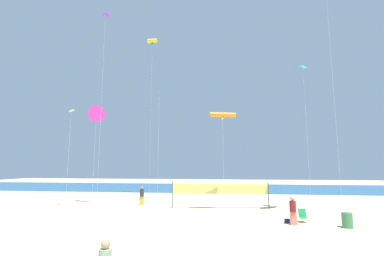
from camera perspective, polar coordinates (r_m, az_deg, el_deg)
name	(u,v)px	position (r m, az deg, el deg)	size (l,w,h in m)	color
ground_plane	(204,231)	(17.43, 2.54, -20.91)	(120.00, 120.00, 0.00)	beige
ocean_band	(219,188)	(48.70, 5.70, -12.50)	(120.00, 20.00, 0.01)	#28608C
beachgoer_maroon_shirt	(293,209)	(19.99, 20.60, -15.87)	(0.42, 0.42, 1.84)	#EA7260
beachgoer_charcoal_shirt	(142,195)	(28.30, -10.59, -13.78)	(0.41, 0.41, 1.81)	gold
folding_beach_chair	(303,215)	(21.19, 22.43, -16.73)	(0.52, 0.65, 0.89)	#1E8C4C
trash_barrel	(347,220)	(20.54, 30.06, -16.57)	(0.64, 0.64, 0.93)	#3F7F4C
volleyball_net	(220,190)	(25.80, 5.97, -12.95)	(8.93, 0.85, 2.40)	#4C4C51
beach_handbag	(287,221)	(20.61, 19.52, -18.06)	(0.34, 0.17, 0.27)	navy
kite_green_diamond	(159,98)	(29.16, -6.97, 6.24)	(0.50, 0.50, 11.84)	silver
kite_lime_diamond	(71,112)	(28.45, -24.27, 3.10)	(0.59, 0.59, 9.38)	silver
kite_yellow_tube	(152,42)	(39.93, -8.42, 17.68)	(1.36, 0.61, 21.51)	silver
kite_violet_diamond	(105,17)	(30.65, -17.92, 21.44)	(0.70, 0.68, 19.26)	silver
kite_magenta_delta	(96,114)	(29.65, -19.66, 2.83)	(1.49, 1.44, 10.10)	silver
kite_orange_tube	(223,115)	(23.88, 6.51, 2.77)	(2.33, 0.97, 8.55)	silver
kite_cyan_diamond	(303,68)	(26.99, 22.55, 11.69)	(0.96, 0.95, 13.06)	silver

